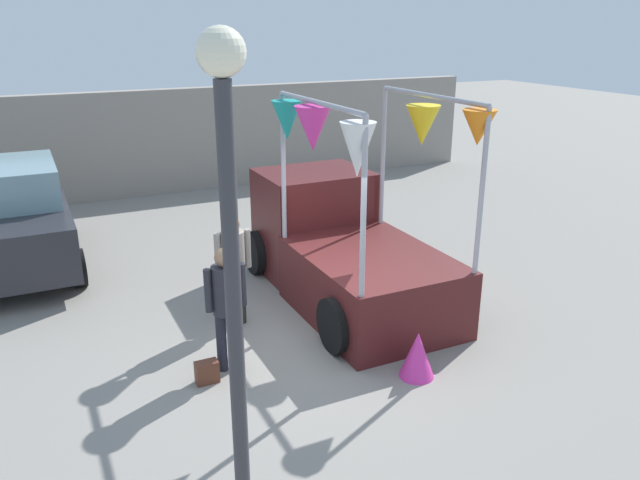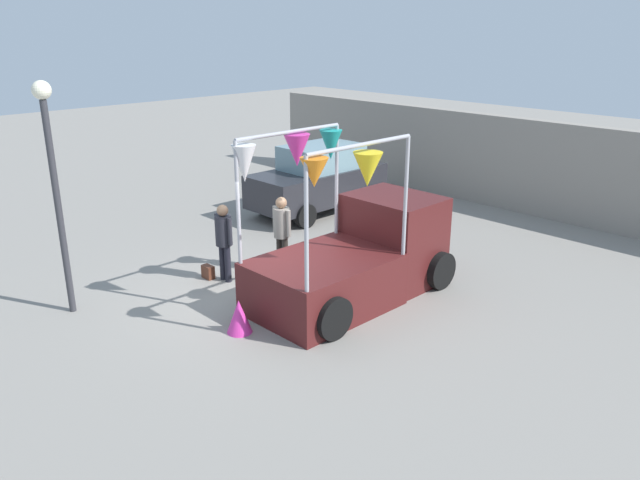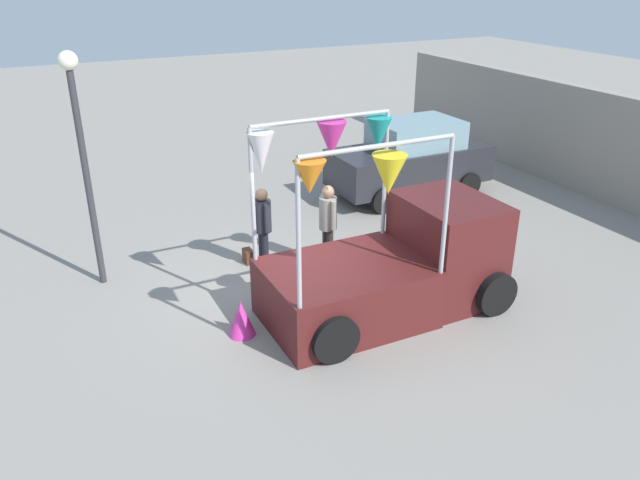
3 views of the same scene
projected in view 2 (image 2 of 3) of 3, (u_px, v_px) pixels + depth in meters
ground_plane at (263, 294)px, 12.29m from camera, size 60.00×60.00×0.00m
vendor_truck at (360, 251)px, 12.07m from camera, size 2.31×4.07×3.24m
parked_car at (319, 179)px, 17.39m from camera, size 1.88×4.00×1.88m
person_customer at (224, 236)px, 12.63m from camera, size 0.53×0.34×1.63m
person_vendor at (282, 228)px, 13.06m from camera, size 0.53×0.34×1.66m
handbag at (208, 272)px, 13.02m from camera, size 0.28×0.16×0.28m
street_lamp at (53, 168)px, 10.70m from camera, size 0.32×0.32×4.18m
brick_boundary_wall at (505, 163)px, 17.71m from camera, size 18.00×0.36×2.60m
folded_kite_bundle_magenta at (239, 316)px, 10.69m from camera, size 0.57×0.57×0.60m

